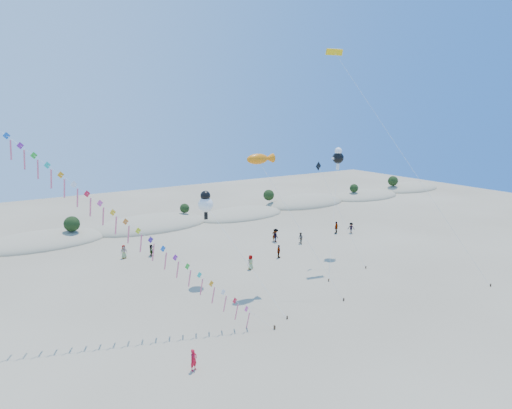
% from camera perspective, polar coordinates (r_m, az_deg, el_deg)
% --- Properties ---
extents(ground, '(160.00, 160.00, 0.00)m').
position_cam_1_polar(ground, '(34.27, 13.10, -19.51)').
color(ground, '#817359').
rests_on(ground, ground).
extents(dune_ridge, '(145.30, 11.49, 5.57)m').
position_cam_1_polar(dune_ridge, '(71.15, -13.02, -2.67)').
color(dune_ridge, gray).
rests_on(dune_ridge, ground).
extents(kite_train, '(20.42, 12.75, 18.95)m').
position_cam_1_polar(kite_train, '(35.60, -18.31, -1.37)').
color(kite_train, '#3F2D1E').
rests_on(kite_train, ground).
extents(fish_kite, '(6.16, 8.43, 13.88)m').
position_cam_1_polar(fish_kite, '(42.91, 0.61, 6.08)').
color(fish_kite, '#3F2D1E').
rests_on(fish_kite, ground).
extents(cartoon_kite_low, '(2.71, 12.93, 9.87)m').
position_cam_1_polar(cartoon_kite_low, '(45.21, -6.73, 0.22)').
color(cartoon_kite_low, '#3F2D1E').
rests_on(cartoon_kite_low, ground).
extents(cartoon_kite_high, '(8.93, 8.42, 13.61)m').
position_cam_1_polar(cartoon_kite_high, '(55.34, 10.89, 6.26)').
color(cartoon_kite_high, '#3F2D1E').
rests_on(cartoon_kite_high, ground).
extents(parafoil_kite, '(8.60, 17.57, 25.18)m').
position_cam_1_polar(parafoil_kite, '(53.39, 10.95, 18.58)').
color(parafoil_kite, '#3F2D1E').
rests_on(parafoil_kite, ground).
extents(dark_kite, '(3.43, 5.86, 12.20)m').
position_cam_1_polar(dark_kite, '(51.38, 9.81, 1.85)').
color(dark_kite, '#3F2D1E').
rests_on(dark_kite, ground).
extents(flyer_foreground, '(0.68, 0.56, 1.59)m').
position_cam_1_polar(flyer_foreground, '(32.25, -8.32, -19.81)').
color(flyer_foreground, red).
rests_on(flyer_foreground, ground).
extents(beachgoers, '(33.34, 12.47, 1.88)m').
position_cam_1_polar(beachgoers, '(58.54, 1.46, -4.77)').
color(beachgoers, slate).
rests_on(beachgoers, ground).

